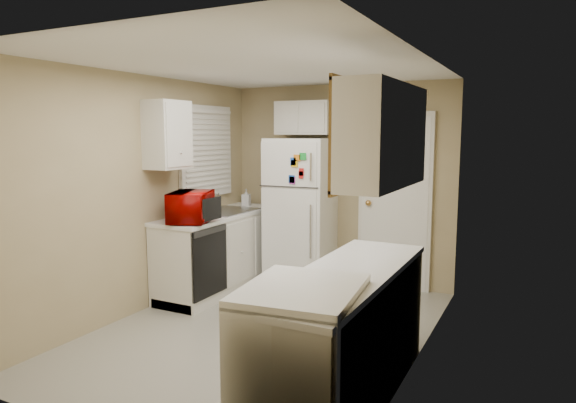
% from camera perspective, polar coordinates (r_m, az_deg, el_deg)
% --- Properties ---
extents(floor, '(3.80, 3.80, 0.00)m').
position_cam_1_polar(floor, '(4.91, -2.72, -14.13)').
color(floor, '#AEAB9E').
rests_on(floor, ground).
extents(ceiling, '(3.80, 3.80, 0.00)m').
position_cam_1_polar(ceiling, '(4.60, -2.91, 14.86)').
color(ceiling, white).
rests_on(ceiling, floor).
extents(wall_left, '(3.80, 3.80, 0.00)m').
position_cam_1_polar(wall_left, '(5.43, -15.76, 0.78)').
color(wall_left, tan).
rests_on(wall_left, floor).
extents(wall_right, '(3.80, 3.80, 0.00)m').
position_cam_1_polar(wall_right, '(4.10, 14.44, -1.31)').
color(wall_right, tan).
rests_on(wall_right, floor).
extents(wall_back, '(2.80, 2.80, 0.00)m').
position_cam_1_polar(wall_back, '(6.31, 5.75, 1.96)').
color(wall_back, tan).
rests_on(wall_back, floor).
extents(wall_front, '(2.80, 2.80, 0.00)m').
position_cam_1_polar(wall_front, '(3.12, -20.38, -4.31)').
color(wall_front, tan).
rests_on(wall_front, floor).
extents(left_counter, '(0.60, 1.80, 0.90)m').
position_cam_1_polar(left_counter, '(6.07, -7.62, -5.49)').
color(left_counter, silver).
rests_on(left_counter, floor).
extents(dishwasher, '(0.03, 0.58, 0.72)m').
position_cam_1_polar(dishwasher, '(5.42, -8.69, -6.67)').
color(dishwasher, black).
rests_on(dishwasher, floor).
extents(sink, '(0.54, 0.74, 0.16)m').
position_cam_1_polar(sink, '(6.11, -6.89, -1.47)').
color(sink, gray).
rests_on(sink, left_counter).
extents(microwave, '(0.64, 0.51, 0.38)m').
position_cam_1_polar(microwave, '(5.43, -10.72, -0.66)').
color(microwave, '#950200').
rests_on(microwave, left_counter).
extents(soap_bottle, '(0.11, 0.12, 0.21)m').
position_cam_1_polar(soap_bottle, '(6.57, -4.66, 0.43)').
color(soap_bottle, white).
rests_on(soap_bottle, left_counter).
extents(window_blinds, '(0.10, 0.98, 1.08)m').
position_cam_1_polar(window_blinds, '(6.19, -9.01, 5.50)').
color(window_blinds, silver).
rests_on(window_blinds, wall_left).
extents(upper_cabinet_left, '(0.30, 0.45, 0.70)m').
position_cam_1_polar(upper_cabinet_left, '(5.46, -13.25, 7.22)').
color(upper_cabinet_left, silver).
rests_on(upper_cabinet_left, wall_left).
extents(refrigerator, '(0.76, 0.74, 1.76)m').
position_cam_1_polar(refrigerator, '(6.21, 1.53, -1.10)').
color(refrigerator, white).
rests_on(refrigerator, floor).
extents(cabinet_over_fridge, '(0.70, 0.30, 0.40)m').
position_cam_1_polar(cabinet_over_fridge, '(6.30, 1.91, 9.26)').
color(cabinet_over_fridge, silver).
rests_on(cabinet_over_fridge, wall_back).
extents(interior_door, '(0.86, 0.06, 2.08)m').
position_cam_1_polar(interior_door, '(6.08, 11.75, -0.09)').
color(interior_door, white).
rests_on(interior_door, floor).
extents(right_counter, '(0.60, 2.00, 0.90)m').
position_cam_1_polar(right_counter, '(3.64, 6.43, -14.55)').
color(right_counter, silver).
rests_on(right_counter, floor).
extents(stove, '(0.72, 0.86, 0.96)m').
position_cam_1_polar(stove, '(3.14, 1.46, -17.62)').
color(stove, white).
rests_on(stove, floor).
extents(upper_cabinet_right, '(0.30, 1.20, 0.70)m').
position_cam_1_polar(upper_cabinet_right, '(3.61, 10.68, 7.18)').
color(upper_cabinet_right, silver).
rests_on(upper_cabinet_right, wall_right).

